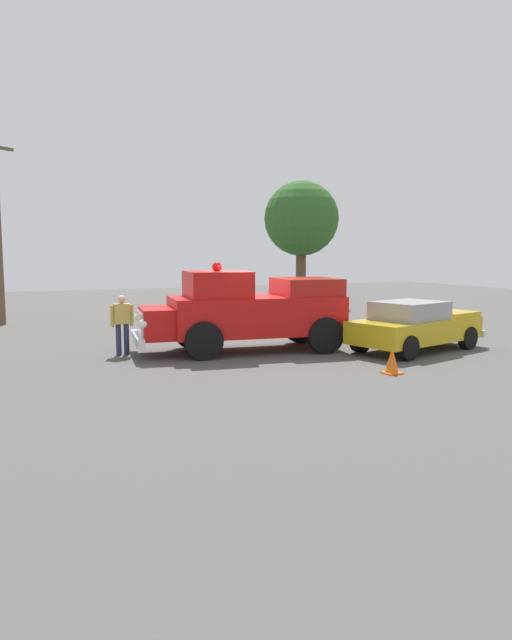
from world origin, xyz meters
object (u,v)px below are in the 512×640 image
at_px(vintage_fire_truck, 248,310).
at_px(lawn_chair_by_car, 333,321).
at_px(spectator_standing, 122,321).
at_px(oak_tree_left, 301,219).
at_px(lawn_chair_near_truck, 219,316).
at_px(spectator_seated, 219,314).
at_px(traffic_cone, 392,361).
at_px(classic_hot_rod, 416,325).

relative_size(vintage_fire_truck, lawn_chair_by_car, 6.08).
relative_size(spectator_standing, oak_tree_left, 0.25).
relative_size(lawn_chair_near_truck, spectator_seated, 0.79).
bearing_deg(lawn_chair_by_car, lawn_chair_near_truck, 43.92).
relative_size(spectator_seated, oak_tree_left, 0.19).
relative_size(lawn_chair_near_truck, traffic_cone, 1.61).
bearing_deg(classic_hot_rod, traffic_cone, 131.44).
bearing_deg(vintage_fire_truck, classic_hot_rod, -113.47).
height_order(vintage_fire_truck, classic_hot_rod, vintage_fire_truck).
bearing_deg(spectator_seated, vintage_fire_truck, 171.90).
distance_m(vintage_fire_truck, lawn_chair_by_car, 3.68).
height_order(spectator_standing, oak_tree_left, oak_tree_left).
xyz_separation_m(lawn_chair_by_car, spectator_seated, (2.87, 2.95, 0.11)).
bearing_deg(spectator_standing, lawn_chair_near_truck, -52.96).
height_order(classic_hot_rod, lawn_chair_near_truck, classic_hot_rod).
xyz_separation_m(classic_hot_rod, lawn_chair_near_truck, (5.93, 3.87, -0.16)).
relative_size(spectator_seated, traffic_cone, 2.03).
xyz_separation_m(vintage_fire_truck, spectator_standing, (0.90, 3.45, -0.23)).
xyz_separation_m(vintage_fire_truck, traffic_cone, (-4.30, -1.83, -0.89)).
height_order(lawn_chair_near_truck, lawn_chair_by_car, same).
height_order(vintage_fire_truck, oak_tree_left, oak_tree_left).
bearing_deg(lawn_chair_by_car, spectator_seated, 45.72).
xyz_separation_m(lawn_chair_near_truck, oak_tree_left, (8.59, -8.04, 4.03)).
relative_size(vintage_fire_truck, spectator_standing, 3.70).
height_order(classic_hot_rod, traffic_cone, classic_hot_rod).
bearing_deg(vintage_fire_truck, lawn_chair_by_car, -74.13).
bearing_deg(spectator_standing, vintage_fire_truck, -104.59).
distance_m(lawn_chair_near_truck, traffic_cone, 8.37).
xyz_separation_m(lawn_chair_near_truck, spectator_standing, (-3.08, 4.08, 0.37)).
bearing_deg(vintage_fire_truck, lawn_chair_near_truck, -8.91).
distance_m(lawn_chair_by_car, traffic_cone, 5.56).
height_order(spectator_seated, oak_tree_left, oak_tree_left).
height_order(classic_hot_rod, lawn_chair_by_car, classic_hot_rod).
bearing_deg(traffic_cone, spectator_seated, 8.92).
xyz_separation_m(spectator_seated, oak_tree_left, (8.70, -8.11, 3.92)).
bearing_deg(spectator_seated, lawn_chair_near_truck, -33.52).
xyz_separation_m(classic_hot_rod, spectator_seated, (5.82, 3.94, -0.05)).
relative_size(spectator_standing, traffic_cone, 2.64).
bearing_deg(lawn_chair_near_truck, spectator_standing, 127.04).
bearing_deg(vintage_fire_truck, spectator_seated, -8.10).
relative_size(lawn_chair_by_car, spectator_seated, 0.79).
bearing_deg(oak_tree_left, spectator_seated, 137.00).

